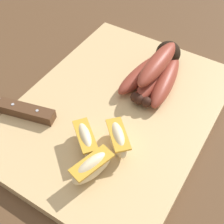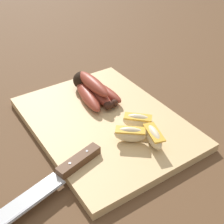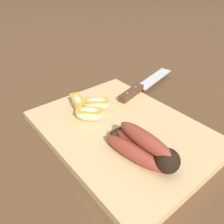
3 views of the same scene
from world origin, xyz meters
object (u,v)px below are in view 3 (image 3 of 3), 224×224
at_px(chefs_knife, 140,87).
at_px(apple_wedge_middle, 77,103).
at_px(banana_bunch, 145,147).
at_px(apple_wedge_near, 96,104).
at_px(apple_wedge_far, 89,114).

xyz_separation_m(chefs_knife, apple_wedge_middle, (-0.02, -0.21, 0.01)).
xyz_separation_m(banana_bunch, apple_wedge_middle, (-0.23, -0.01, -0.00)).
bearing_deg(apple_wedge_near, banana_bunch, -6.84).
distance_m(banana_bunch, chefs_knife, 0.28).
height_order(banana_bunch, chefs_knife, banana_bunch).
height_order(apple_wedge_middle, apple_wedge_far, same).
bearing_deg(banana_bunch, chefs_knife, 136.62).
relative_size(banana_bunch, chefs_knife, 0.58).
relative_size(banana_bunch, apple_wedge_far, 2.51).
xyz_separation_m(apple_wedge_middle, apple_wedge_far, (0.06, -0.01, -0.00)).
relative_size(chefs_knife, apple_wedge_middle, 3.83).
distance_m(chefs_knife, apple_wedge_far, 0.21).
distance_m(apple_wedge_middle, apple_wedge_far, 0.06).
bearing_deg(chefs_knife, apple_wedge_far, -79.86).
relative_size(chefs_knife, apple_wedge_far, 4.36).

